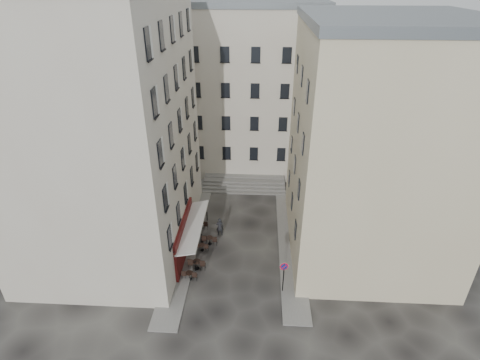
# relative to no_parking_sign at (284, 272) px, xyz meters

# --- Properties ---
(ground) EXTENTS (90.00, 90.00, 0.00)m
(ground) POSITION_rel_no_parking_sign_xyz_m (-3.60, 2.90, -1.98)
(ground) COLOR black
(ground) RESTS_ON ground
(sidewalk_left) EXTENTS (2.00, 22.00, 0.12)m
(sidewalk_left) POSITION_rel_no_parking_sign_xyz_m (-8.10, 6.90, -1.92)
(sidewalk_left) COLOR slate
(sidewalk_left) RESTS_ON ground
(sidewalk_right) EXTENTS (2.00, 18.00, 0.12)m
(sidewalk_right) POSITION_rel_no_parking_sign_xyz_m (0.90, 5.90, -1.92)
(sidewalk_right) COLOR slate
(sidewalk_right) RESTS_ON ground
(building_left) EXTENTS (12.20, 16.20, 20.60)m
(building_left) POSITION_rel_no_parking_sign_xyz_m (-14.10, 5.90, 8.33)
(building_left) COLOR #C0B4A3
(building_left) RESTS_ON ground
(building_right) EXTENTS (12.20, 14.20, 18.60)m
(building_right) POSITION_rel_no_parking_sign_xyz_m (6.90, 6.40, 7.33)
(building_right) COLOR #C1B38F
(building_right) RESTS_ON ground
(building_back) EXTENTS (18.20, 10.20, 18.60)m
(building_back) POSITION_rel_no_parking_sign_xyz_m (-4.60, 21.90, 7.33)
(building_back) COLOR #C0B4A3
(building_back) RESTS_ON ground
(cafe_storefront) EXTENTS (1.74, 7.30, 3.50)m
(cafe_storefront) POSITION_rel_no_parking_sign_xyz_m (-7.91, 3.90, -0.10)
(cafe_storefront) COLOR #451009
(cafe_storefront) RESTS_ON ground
(stone_steps) EXTENTS (9.00, 3.15, 0.80)m
(stone_steps) POSITION_rel_no_parking_sign_xyz_m (-3.60, 15.48, -1.58)
(stone_steps) COLOR #5F5C5A
(stone_steps) RESTS_ON ground
(bollard_near) EXTENTS (0.12, 0.12, 0.98)m
(bollard_near) POSITION_rel_no_parking_sign_xyz_m (-6.85, 1.90, -1.45)
(bollard_near) COLOR black
(bollard_near) RESTS_ON ground
(bollard_mid) EXTENTS (0.12, 0.12, 0.98)m
(bollard_mid) POSITION_rel_no_parking_sign_xyz_m (-6.85, 5.40, -1.45)
(bollard_mid) COLOR black
(bollard_mid) RESTS_ON ground
(bollard_far) EXTENTS (0.12, 0.12, 0.98)m
(bollard_far) POSITION_rel_no_parking_sign_xyz_m (-6.85, 8.90, -1.45)
(bollard_far) COLOR black
(bollard_far) RESTS_ON ground
(no_parking_sign) EXTENTS (0.63, 0.15, 2.79)m
(no_parking_sign) POSITION_rel_no_parking_sign_xyz_m (0.00, 0.00, 0.00)
(no_parking_sign) COLOR black
(no_parking_sign) RESTS_ON ground
(bistro_table_a) EXTENTS (1.22, 0.57, 0.86)m
(bistro_table_a) POSITION_rel_no_parking_sign_xyz_m (-7.15, 0.92, -1.54)
(bistro_table_a) COLOR black
(bistro_table_a) RESTS_ON ground
(bistro_table_b) EXTENTS (1.41, 0.66, 0.99)m
(bistro_table_b) POSITION_rel_no_parking_sign_xyz_m (-6.76, 2.13, -1.47)
(bistro_table_b) COLOR black
(bistro_table_b) RESTS_ON ground
(bistro_table_c) EXTENTS (1.13, 0.53, 0.79)m
(bistro_table_c) POSITION_rel_no_parking_sign_xyz_m (-6.67, 4.41, -1.57)
(bistro_table_c) COLOR black
(bistro_table_c) RESTS_ON ground
(bistro_table_d) EXTENTS (1.33, 0.62, 0.94)m
(bistro_table_d) POSITION_rel_no_parking_sign_xyz_m (-6.13, 5.30, -1.50)
(bistro_table_d) COLOR black
(bistro_table_d) RESTS_ON ground
(bistro_table_e) EXTENTS (1.23, 0.58, 0.86)m
(bistro_table_e) POSITION_rel_no_parking_sign_xyz_m (-7.19, 7.57, -1.53)
(bistro_table_e) COLOR black
(bistro_table_e) RESTS_ON ground
(pedestrian) EXTENTS (0.70, 0.49, 1.82)m
(pedestrian) POSITION_rel_no_parking_sign_xyz_m (-5.37, 6.66, -1.06)
(pedestrian) COLOR black
(pedestrian) RESTS_ON ground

